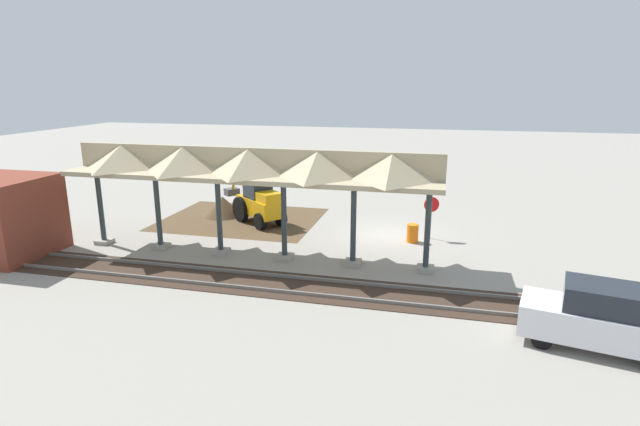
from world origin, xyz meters
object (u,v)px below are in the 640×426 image
stop_sign (431,209)px  traffic_barrel (413,233)px  backhoe (259,201)px  brick_utility_building (0,217)px  distant_parked_car (600,317)px

stop_sign → traffic_barrel: stop_sign is taller
backhoe → brick_utility_building: 12.17m
stop_sign → backhoe: 9.39m
brick_utility_building → traffic_barrel: brick_utility_building is taller
traffic_barrel → brick_utility_building: bearing=19.2°
stop_sign → backhoe: backhoe is taller
distant_parked_car → backhoe: bearing=-35.7°
brick_utility_building → traffic_barrel: bearing=-160.8°
backhoe → traffic_barrel: backhoe is taller
distant_parked_car → traffic_barrel: distant_parked_car is taller
brick_utility_building → distant_parked_car: size_ratio=0.92×
distant_parked_car → traffic_barrel: (5.92, -8.90, -0.53)m
backhoe → brick_utility_building: size_ratio=1.16×
brick_utility_building → traffic_barrel: 19.01m
stop_sign → backhoe: size_ratio=0.45×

